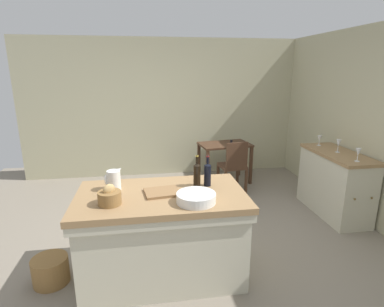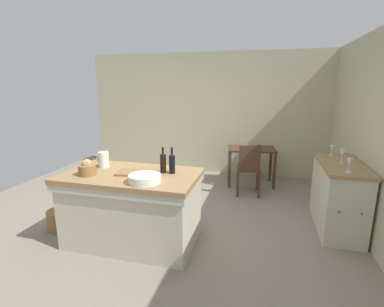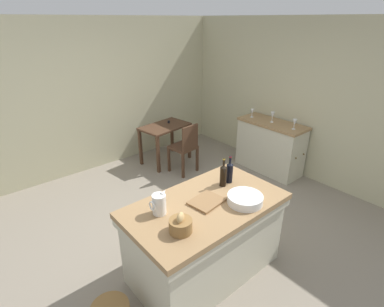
% 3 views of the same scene
% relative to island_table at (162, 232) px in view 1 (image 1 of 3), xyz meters
% --- Properties ---
extents(ground_plane, '(6.76, 6.76, 0.00)m').
position_rel_island_table_xyz_m(ground_plane, '(0.26, 0.62, -0.48)').
color(ground_plane, gray).
extents(wall_back, '(5.32, 0.12, 2.60)m').
position_rel_island_table_xyz_m(wall_back, '(0.26, 3.22, 0.82)').
color(wall_back, '#B7B28E').
rests_on(wall_back, ground).
extents(island_table, '(1.61, 0.93, 0.88)m').
position_rel_island_table_xyz_m(island_table, '(0.00, 0.00, 0.00)').
color(island_table, '#99754C').
rests_on(island_table, ground).
extents(side_cabinet, '(0.52, 1.20, 0.91)m').
position_rel_island_table_xyz_m(side_cabinet, '(2.52, 1.02, -0.02)').
color(side_cabinet, '#99754C').
rests_on(side_cabinet, ground).
extents(writing_desk, '(0.97, 0.68, 0.78)m').
position_rel_island_table_xyz_m(writing_desk, '(1.29, 2.52, 0.14)').
color(writing_desk, '#472D1E').
rests_on(writing_desk, ground).
extents(wooden_chair, '(0.44, 0.44, 0.92)m').
position_rel_island_table_xyz_m(wooden_chair, '(1.29, 1.91, 0.03)').
color(wooden_chair, '#472D1E').
rests_on(wooden_chair, ground).
extents(pitcher, '(0.17, 0.13, 0.24)m').
position_rel_island_table_xyz_m(pitcher, '(-0.45, 0.16, 0.51)').
color(pitcher, white).
rests_on(pitcher, island_table).
extents(wash_bowl, '(0.35, 0.35, 0.08)m').
position_rel_island_table_xyz_m(wash_bowl, '(0.30, -0.25, 0.45)').
color(wash_bowl, white).
rests_on(wash_bowl, island_table).
extents(bread_basket, '(0.20, 0.20, 0.19)m').
position_rel_island_table_xyz_m(bread_basket, '(-0.46, -0.18, 0.48)').
color(bread_basket, olive).
rests_on(bread_basket, island_table).
extents(cutting_board, '(0.35, 0.30, 0.02)m').
position_rel_island_table_xyz_m(cutting_board, '(0.01, 0.00, 0.42)').
color(cutting_board, olive).
rests_on(cutting_board, island_table).
extents(wine_bottle_dark, '(0.07, 0.07, 0.32)m').
position_rel_island_table_xyz_m(wine_bottle_dark, '(0.48, 0.13, 0.53)').
color(wine_bottle_dark, black).
rests_on(wine_bottle_dark, island_table).
extents(wine_bottle_amber, '(0.07, 0.07, 0.33)m').
position_rel_island_table_xyz_m(wine_bottle_amber, '(0.37, 0.12, 0.54)').
color(wine_bottle_amber, black).
rests_on(wine_bottle_amber, island_table).
extents(wine_glass_far_left, '(0.07, 0.07, 0.17)m').
position_rel_island_table_xyz_m(wine_glass_far_left, '(2.49, 0.59, 0.55)').
color(wine_glass_far_left, white).
rests_on(wine_glass_far_left, side_cabinet).
extents(wine_glass_left, '(0.07, 0.07, 0.18)m').
position_rel_island_table_xyz_m(wine_glass_left, '(2.51, 1.03, 0.56)').
color(wine_glass_left, white).
rests_on(wine_glass_left, side_cabinet).
extents(wine_glass_middle, '(0.07, 0.07, 0.15)m').
position_rel_island_table_xyz_m(wine_glass_middle, '(2.47, 1.44, 0.54)').
color(wine_glass_middle, white).
rests_on(wine_glass_middle, side_cabinet).
extents(wicker_hamper, '(0.34, 0.34, 0.27)m').
position_rel_island_table_xyz_m(wicker_hamper, '(-1.10, 0.03, -0.34)').
color(wicker_hamper, olive).
rests_on(wicker_hamper, ground).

